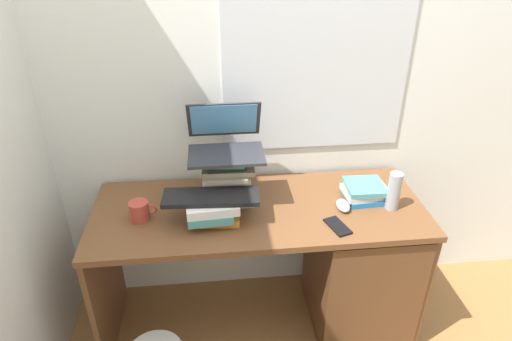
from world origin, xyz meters
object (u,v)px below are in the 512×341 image
Objects in this scene: book_stack_tall at (227,179)px; book_stack_side at (365,192)px; computer_mouse at (343,205)px; water_bottle at (394,191)px; desk at (337,260)px; book_stack_keyboard_riser at (212,210)px; laptop at (225,140)px; keyboard at (211,197)px; mug at (140,211)px; cell_phone at (338,226)px.

book_stack_tall is 0.67m from book_stack_side.
computer_mouse is 0.24m from water_bottle.
book_stack_keyboard_riser is (-0.62, -0.06, 0.40)m from desk.
book_stack_side is at bearing 137.09° from water_bottle.
book_stack_tall is 1.01× the size of book_stack_keyboard_riser.
book_stack_keyboard_riser is 2.35× the size of computer_mouse.
laptop is at bearing 171.30° from book_stack_side.
desk is 14.88× the size of computer_mouse.
book_stack_side is (0.12, 0.05, 0.38)m from desk.
laptop is (0.00, 0.06, 0.17)m from book_stack_tall.
book_stack_tall reaches higher than water_bottle.
desk is at bearing 67.62° from computer_mouse.
book_stack_keyboard_riser is 0.33m from laptop.
keyboard is at bearing -118.20° from book_stack_tall.
computer_mouse is (0.61, 0.03, -0.10)m from keyboard.
water_bottle is (0.22, -0.04, 0.43)m from desk.
water_bottle is (0.76, -0.19, -0.21)m from laptop.
laptop is 0.81× the size of keyboard.
laptop is 2.76× the size of mug.
computer_mouse is at bearing 47.42° from cell_phone.
book_stack_tall is at bearing 176.75° from book_stack_side.
computer_mouse is at bearing 2.95° from book_stack_keyboard_riser.
keyboard is (-0.07, -0.14, -0.00)m from book_stack_tall.
mug reaches higher than book_stack_side.
keyboard is at bearing -7.51° from mug.
book_stack_tall is at bearing 170.35° from water_bottle.
book_stack_keyboard_riser is at bearing -117.36° from book_stack_tall.
keyboard is 4.04× the size of computer_mouse.
book_stack_keyboard_riser is 1.79× the size of cell_phone.
book_stack_tall is at bearing -92.47° from laptop.
cell_phone is at bearing -114.09° from desk.
book_stack_keyboard_riser is 0.32m from mug.
desk is 0.40m from book_stack_side.
book_stack_keyboard_riser is 0.06m from keyboard.
book_stack_side is at bearing 22.89° from desk.
mug is 1.15m from water_bottle.
desk is 11.38× the size of cell_phone.
desk is 0.48m from water_bottle.
water_bottle is 1.35× the size of cell_phone.
computer_mouse is 0.76× the size of cell_phone.
book_stack_tall is 0.18m from book_stack_keyboard_riser.
mug is at bearing 178.98° from computer_mouse.
book_stack_tall is 0.59× the size of keyboard.
cell_phone is (-0.19, -0.21, -0.03)m from book_stack_side.
book_stack_keyboard_riser reaches higher than mug.
book_stack_tall is at bearing 13.72° from mug.
mug is at bearing -158.13° from laptop.
book_stack_keyboard_riser is (-0.07, -0.14, -0.07)m from book_stack_tall.
laptop is 0.28m from keyboard.
book_stack_tall is 0.77m from water_bottle.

